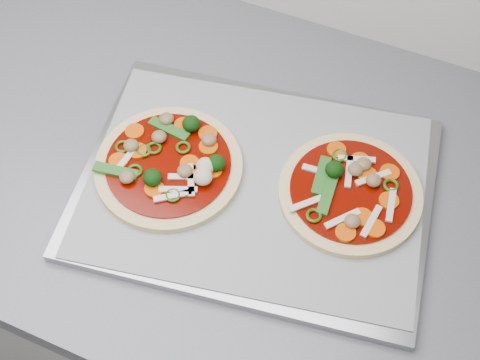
% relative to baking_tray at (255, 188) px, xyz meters
% --- Properties ---
extents(baking_tray, '(0.49, 0.39, 0.01)m').
position_rel_baking_tray_xyz_m(baking_tray, '(0.00, 0.00, 0.00)').
color(baking_tray, gray).
rests_on(baking_tray, countertop).
extents(parchment, '(0.47, 0.38, 0.00)m').
position_rel_baking_tray_xyz_m(parchment, '(0.00, 0.00, 0.01)').
color(parchment, gray).
rests_on(parchment, baking_tray).
extents(pizza_left, '(0.26, 0.26, 0.03)m').
position_rel_baking_tray_xyz_m(pizza_left, '(-0.11, -0.02, 0.02)').
color(pizza_left, '#EDCD8B').
rests_on(pizza_left, parchment).
extents(pizza_right, '(0.21, 0.21, 0.03)m').
position_rel_baking_tray_xyz_m(pizza_right, '(0.12, 0.03, 0.02)').
color(pizza_right, '#EDCD8B').
rests_on(pizza_right, parchment).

